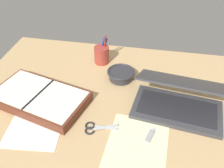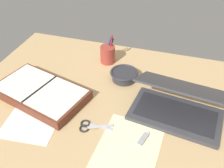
# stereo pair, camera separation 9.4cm
# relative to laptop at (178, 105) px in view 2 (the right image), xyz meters

# --- Properties ---
(desk_top) EXTENTS (1.40, 1.00, 0.02)m
(desk_top) POSITION_rel_laptop_xyz_m (-0.23, -0.04, -0.06)
(desk_top) COLOR tan
(desk_top) RESTS_ON ground
(laptop) EXTENTS (0.39, 0.30, 0.16)m
(laptop) POSITION_rel_laptop_xyz_m (0.00, 0.00, 0.00)
(laptop) COLOR #38383D
(laptop) RESTS_ON desk_top
(bowl) EXTENTS (0.13, 0.13, 0.05)m
(bowl) POSITION_rel_laptop_xyz_m (-0.27, 0.16, -0.02)
(bowl) COLOR #2D2D33
(bowl) RESTS_ON desk_top
(pen_cup) EXTENTS (0.08, 0.08, 0.16)m
(pen_cup) POSITION_rel_laptop_xyz_m (-0.39, 0.28, 0.00)
(pen_cup) COLOR #9E382D
(pen_cup) RESTS_ON desk_top
(planner) EXTENTS (0.45, 0.32, 0.05)m
(planner) POSITION_rel_laptop_xyz_m (-0.59, -0.07, -0.02)
(planner) COLOR brown
(planner) RESTS_ON desk_top
(scissors) EXTENTS (0.13, 0.07, 0.01)m
(scissors) POSITION_rel_laptop_xyz_m (-0.32, -0.18, -0.04)
(scissors) COLOR #B7B7BC
(scissors) RESTS_ON desk_top
(paper_sheet_front) EXTENTS (0.23, 0.29, 0.00)m
(paper_sheet_front) POSITION_rel_laptop_xyz_m (-0.15, -0.23, -0.04)
(paper_sheet_front) COLOR #F4EFB2
(paper_sheet_front) RESTS_ON desk_top
(paper_sheet_beside_planner) EXTENTS (0.23, 0.25, 0.00)m
(paper_sheet_beside_planner) POSITION_rel_laptop_xyz_m (-0.55, -0.21, -0.04)
(paper_sheet_beside_planner) COLOR white
(paper_sheet_beside_planner) RESTS_ON desk_top
(usb_drive) EXTENTS (0.04, 0.07, 0.01)m
(usb_drive) POSITION_rel_laptop_xyz_m (-0.10, -0.18, -0.04)
(usb_drive) COLOR #99999E
(usb_drive) RESTS_ON desk_top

